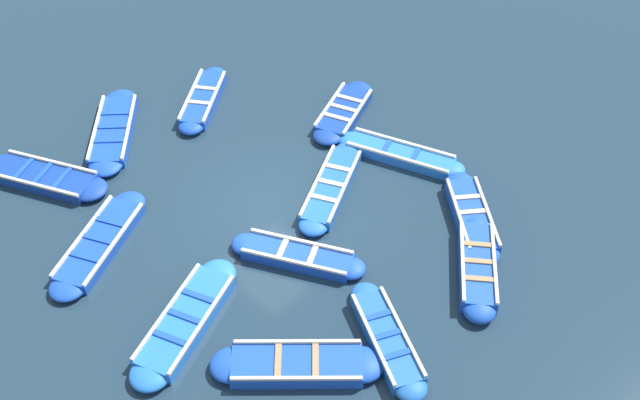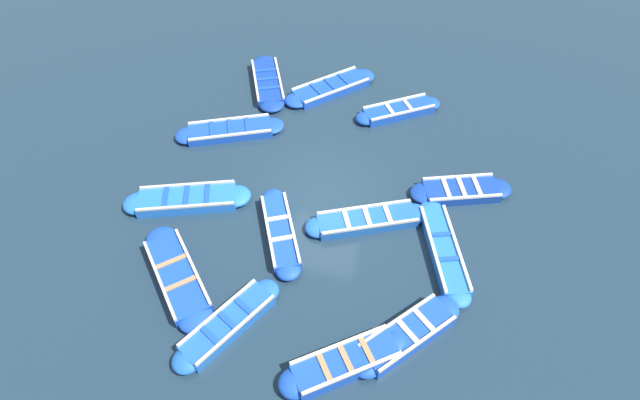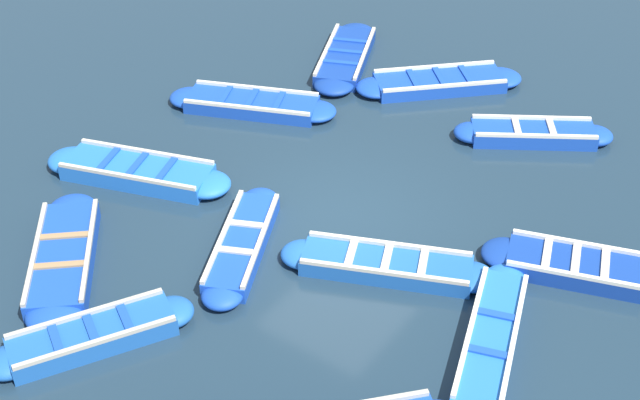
{
  "view_description": "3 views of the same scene",
  "coord_description": "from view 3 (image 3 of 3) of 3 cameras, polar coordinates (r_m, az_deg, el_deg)",
  "views": [
    {
      "loc": [
        -9.61,
        -10.3,
        14.27
      ],
      "look_at": [
        0.93,
        -0.94,
        0.15
      ],
      "focal_mm": 42.0,
      "sensor_mm": 36.0,
      "label": 1
    },
    {
      "loc": [
        2.25,
        -10.5,
        11.67
      ],
      "look_at": [
        -0.02,
        -0.43,
        0.25
      ],
      "focal_mm": 28.0,
      "sensor_mm": 36.0,
      "label": 2
    },
    {
      "loc": [
        7.39,
        -11.23,
        10.25
      ],
      "look_at": [
        -0.32,
        -0.24,
        0.44
      ],
      "focal_mm": 50.0,
      "sensor_mm": 36.0,
      "label": 3
    }
  ],
  "objects": [
    {
      "name": "boat_alongside",
      "position": [
        19.63,
        13.48,
        4.15
      ],
      "size": [
        3.27,
        2.46,
        0.37
      ],
      "color": "#1947B7",
      "rests_on": "ground"
    },
    {
      "name": "boat_stern_in",
      "position": [
        14.51,
        10.9,
        -8.78
      ],
      "size": [
        1.81,
        3.84,
        0.35
      ],
      "color": "blue",
      "rests_on": "ground"
    },
    {
      "name": "ground_plane",
      "position": [
        16.9,
        1.35,
        -1.17
      ],
      "size": [
        120.0,
        120.0,
        0.0
      ],
      "primitive_type": "plane",
      "color": "#1C303F"
    },
    {
      "name": "boat_tucked",
      "position": [
        20.25,
        -4.37,
        6.13
      ],
      "size": [
        3.92,
        2.35,
        0.35
      ],
      "color": "#1947B7",
      "rests_on": "ground"
    },
    {
      "name": "boat_bow_out",
      "position": [
        16.34,
        -16.07,
        -3.59
      ],
      "size": [
        3.24,
        3.47,
        0.41
      ],
      "color": "#1947B7",
      "rests_on": "ground"
    },
    {
      "name": "boat_outer_left",
      "position": [
        22.21,
        1.65,
        9.12
      ],
      "size": [
        2.37,
        3.91,
        0.37
      ],
      "color": "navy",
      "rests_on": "ground"
    },
    {
      "name": "boat_drifting",
      "position": [
        16.18,
        15.97,
        -4.11
      ],
      "size": [
        3.38,
        1.88,
        0.37
      ],
      "color": "navy",
      "rests_on": "ground"
    },
    {
      "name": "boat_near_quay",
      "position": [
        16.09,
        -4.99,
        -2.84
      ],
      "size": [
        2.11,
        3.46,
        0.37
      ],
      "color": "#1947B7",
      "rests_on": "ground"
    },
    {
      "name": "boat_far_corner",
      "position": [
        18.23,
        -11.58,
        1.78
      ],
      "size": [
        4.03,
        2.12,
        0.4
      ],
      "color": "blue",
      "rests_on": "ground"
    },
    {
      "name": "boat_mid_row",
      "position": [
        15.64,
        4.27,
        -4.18
      ],
      "size": [
        3.79,
        2.22,
        0.36
      ],
      "color": "#1E59AD",
      "rests_on": "ground"
    },
    {
      "name": "boat_outer_right",
      "position": [
        21.26,
        7.64,
        7.47
      ],
      "size": [
        3.51,
        3.47,
        0.35
      ],
      "color": "#1947B7",
      "rests_on": "ground"
    },
    {
      "name": "boat_inner_gap",
      "position": [
        14.73,
        -14.35,
        -8.44
      ],
      "size": [
        2.29,
        3.27,
        0.39
      ],
      "color": "#1E59AD",
      "rests_on": "ground"
    }
  ]
}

